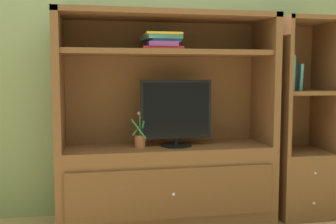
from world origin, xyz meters
name	(u,v)px	position (x,y,z in m)	size (l,w,h in m)	color
painted_rear_wall	(159,35)	(0.00, 0.75, 1.40)	(6.00, 0.10, 2.80)	#8C9E6B
media_console	(167,157)	(0.00, 0.41, 0.49)	(1.55, 0.48, 1.52)	brown
tv_monitor	(176,113)	(0.06, 0.37, 0.81)	(0.51, 0.23, 0.48)	black
potted_plant	(140,140)	(-0.20, 0.37, 0.63)	(0.10, 0.10, 0.26)	#B26642
magazine_stack	(161,42)	(-0.04, 0.39, 1.31)	(0.29, 0.32, 0.11)	red
bookshelf_tall	(299,149)	(1.06, 0.41, 0.51)	(0.44, 0.45, 1.51)	brown
upright_book_row	(290,75)	(0.95, 0.40, 1.08)	(0.12, 0.17, 0.26)	#2D519E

